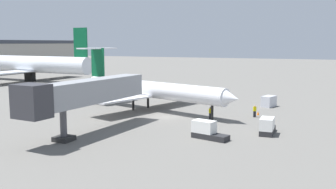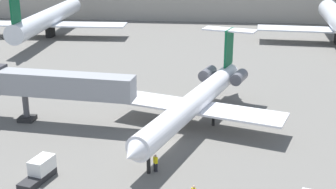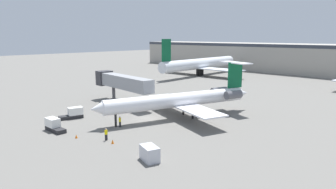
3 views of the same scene
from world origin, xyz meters
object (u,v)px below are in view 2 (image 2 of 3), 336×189
(regional_jet, at_px, (198,99))
(jet_bridge, at_px, (47,84))
(parked_airliner_west_end, at_px, (49,18))
(baggage_tug_lead, at_px, (40,171))
(ground_crew_marshaller, at_px, (155,163))

(regional_jet, relative_size, jet_bridge, 1.61)
(jet_bridge, relative_size, parked_airliner_west_end, 0.46)
(jet_bridge, bearing_deg, parked_airliner_west_end, 110.01)
(regional_jet, xyz_separation_m, jet_bridge, (-17.11, -0.85, 1.34))
(regional_jet, height_order, parked_airliner_west_end, parked_airliner_west_end)
(regional_jet, bearing_deg, baggage_tug_lead, -133.38)
(regional_jet, xyz_separation_m, parked_airliner_west_end, (-34.60, 47.18, 0.87))
(parked_airliner_west_end, bearing_deg, ground_crew_marshaller, -61.81)
(jet_bridge, height_order, ground_crew_marshaller, jet_bridge)
(regional_jet, distance_m, ground_crew_marshaller, 12.04)
(ground_crew_marshaller, bearing_deg, parked_airliner_west_end, 118.19)
(jet_bridge, height_order, baggage_tug_lead, jet_bridge)
(ground_crew_marshaller, relative_size, parked_airliner_west_end, 0.04)
(ground_crew_marshaller, height_order, baggage_tug_lead, baggage_tug_lead)
(baggage_tug_lead, xyz_separation_m, parked_airliner_west_end, (-21.45, 61.10, 3.32))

